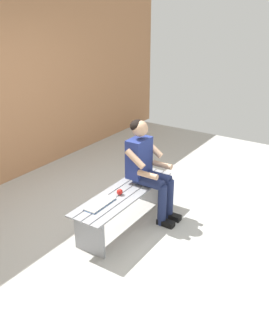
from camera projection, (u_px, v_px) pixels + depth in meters
ground_plane at (149, 312)px, 3.29m from camera, size 10.00×7.00×0.04m
bench_near at (124, 200)px, 4.43m from camera, size 1.61×0.47×0.47m
person_seated at (147, 166)px, 4.51m from camera, size 0.50×0.69×1.27m
apple at (120, 192)px, 4.30m from camera, size 0.07×0.07×0.07m
book_open at (100, 204)px, 4.09m from camera, size 0.41×0.16×0.02m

